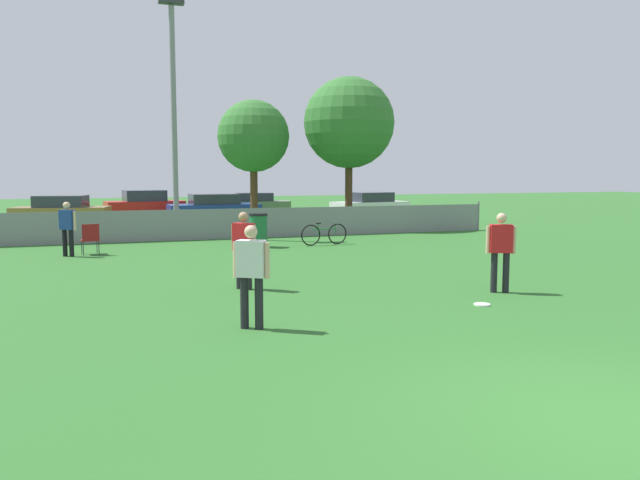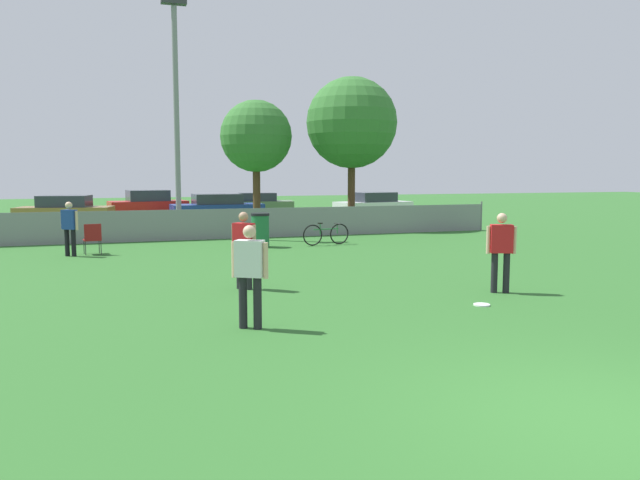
{
  "view_description": "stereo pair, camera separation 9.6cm",
  "coord_description": "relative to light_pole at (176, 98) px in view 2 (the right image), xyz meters",
  "views": [
    {
      "loc": [
        -4.57,
        -4.53,
        2.37
      ],
      "look_at": [
        -0.46,
        7.18,
        1.05
      ],
      "focal_mm": 35.0,
      "sensor_mm": 36.0,
      "label": 1
    },
    {
      "loc": [
        -4.48,
        -4.56,
        2.37
      ],
      "look_at": [
        -0.46,
        7.18,
        1.05
      ],
      "focal_mm": 35.0,
      "sensor_mm": 36.0,
      "label": 2
    }
  ],
  "objects": [
    {
      "name": "trash_bin",
      "position": [
        2.17,
        -3.9,
        -4.56
      ],
      "size": [
        0.6,
        0.6,
        1.1
      ],
      "color": "#1E6638",
      "rests_on": "ground_plane"
    },
    {
      "name": "tree_near_pole",
      "position": [
        3.61,
        2.78,
        -1.17
      ],
      "size": [
        3.07,
        3.07,
        5.5
      ],
      "color": "#4C331E",
      "rests_on": "ground_plane"
    },
    {
      "name": "frisbee_disc",
      "position": [
        3.84,
        -14.04,
        -5.1
      ],
      "size": [
        0.3,
        0.3,
        0.03
      ],
      "color": "white",
      "rests_on": "ground_plane"
    },
    {
      "name": "folding_chair_sideline",
      "position": [
        -2.95,
        -4.17,
        -4.61
      ],
      "size": [
        0.54,
        0.54,
        0.91
      ],
      "rotation": [
        0.0,
        0.0,
        3.28
      ],
      "color": "#333338",
      "rests_on": "ground_plane"
    },
    {
      "name": "light_pole",
      "position": [
        0.0,
        0.0,
        0.0
      ],
      "size": [
        0.9,
        0.36,
        8.71
      ],
      "color": "gray",
      "rests_on": "ground_plane"
    },
    {
      "name": "parked_car_white",
      "position": [
        11.18,
        7.52,
        -4.46
      ],
      "size": [
        4.34,
        2.54,
        1.37
      ],
      "rotation": [
        0.0,
        0.0,
        0.18
      ],
      "color": "black",
      "rests_on": "ground_plane"
    },
    {
      "name": "parked_car_olive",
      "position": [
        5.54,
        10.95,
        -4.47
      ],
      "size": [
        4.24,
        2.36,
        1.3
      ],
      "rotation": [
        0.0,
        0.0,
        -0.16
      ],
      "color": "black",
      "rests_on": "ground_plane"
    },
    {
      "name": "bicycle_sideline",
      "position": [
        4.37,
        -4.07,
        -4.75
      ],
      "size": [
        1.69,
        0.44,
        0.76
      ],
      "rotation": [
        0.0,
        0.0,
        0.13
      ],
      "color": "black",
      "rests_on": "ground_plane"
    },
    {
      "name": "parked_car_red",
      "position": [
        -0.47,
        10.38,
        -4.4
      ],
      "size": [
        4.14,
        2.29,
        1.51
      ],
      "rotation": [
        0.0,
        0.0,
        0.13
      ],
      "color": "black",
      "rests_on": "ground_plane"
    },
    {
      "name": "spectator_in_blue",
      "position": [
        -3.55,
        -4.38,
        -4.21
      ],
      "size": [
        0.48,
        0.42,
        1.57
      ],
      "rotation": [
        0.0,
        0.0,
        2.52
      ],
      "color": "black",
      "rests_on": "ground_plane"
    },
    {
      "name": "parked_car_blue",
      "position": [
        2.72,
        7.65,
        -4.46
      ],
      "size": [
        4.56,
        1.96,
        1.37
      ],
      "rotation": [
        0.0,
        0.0,
        0.05
      ],
      "color": "black",
      "rests_on": "ground_plane"
    },
    {
      "name": "ground_plane",
      "position": [
        1.96,
        -19.01,
        -5.12
      ],
      "size": [
        120.0,
        120.0,
        0.0
      ],
      "primitive_type": "plane",
      "color": "#2D6628"
    },
    {
      "name": "player_thrower_red",
      "position": [
        4.88,
        -13.1,
        -4.19
      ],
      "size": [
        0.55,
        0.37,
        1.6
      ],
      "rotation": [
        0.0,
        0.0,
        -0.41
      ],
      "color": "black",
      "rests_on": "ground_plane"
    },
    {
      "name": "parked_car_tan",
      "position": [
        -4.32,
        6.79,
        -4.44
      ],
      "size": [
        4.35,
        2.58,
        1.4
      ],
      "rotation": [
        0.0,
        0.0,
        -0.21
      ],
      "color": "black",
      "rests_on": "ground_plane"
    },
    {
      "name": "player_receiver_white",
      "position": [
        -0.49,
        -14.34,
        -4.19
      ],
      "size": [
        0.51,
        0.42,
        1.6
      ],
      "rotation": [
        0.0,
        0.0,
        -0.57
      ],
      "color": "black",
      "rests_on": "ground_plane"
    },
    {
      "name": "player_defender_red",
      "position": [
        0.11,
        -11.06,
        -4.19
      ],
      "size": [
        0.45,
        0.46,
        1.6
      ],
      "rotation": [
        0.0,
        0.0,
        -0.83
      ],
      "color": "black",
      "rests_on": "ground_plane"
    },
    {
      "name": "tree_far_right",
      "position": [
        7.65,
        1.88,
        -0.57
      ],
      "size": [
        3.94,
        3.94,
        6.54
      ],
      "color": "#4C331E",
      "rests_on": "ground_plane"
    },
    {
      "name": "fence_backline",
      "position": [
        1.96,
        -1.01,
        -4.57
      ],
      "size": [
        20.92,
        0.07,
        1.21
      ],
      "color": "gray",
      "rests_on": "ground_plane"
    }
  ]
}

